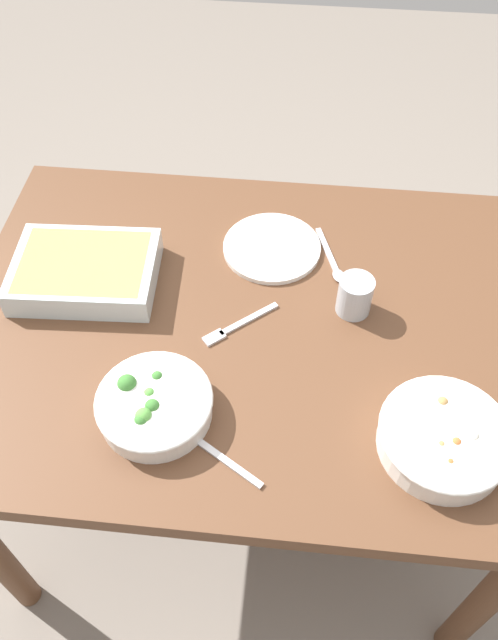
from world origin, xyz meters
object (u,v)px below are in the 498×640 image
(spoon_by_stew, at_px, (442,424))
(fork_on_table, at_px, (236,326))
(drink_cup, at_px, (355,297))
(broccoli_bowl, at_px, (154,405))
(baking_dish, at_px, (85,270))
(stew_bowl, at_px, (444,438))
(side_plate, at_px, (272,248))
(spoon_by_broccoli, at_px, (208,449))
(spoon_spare, at_px, (333,263))

(spoon_by_stew, bearing_deg, fork_on_table, -25.37)
(drink_cup, height_order, spoon_by_stew, drink_cup)
(broccoli_bowl, bearing_deg, baking_dish, -55.80)
(broccoli_bowl, distance_m, fork_on_table, 0.25)
(stew_bowl, xyz_separation_m, side_plate, (0.34, -0.46, -0.03))
(drink_cup, height_order, spoon_by_broccoli, drink_cup)
(baking_dish, xyz_separation_m, drink_cup, (-0.57, 0.02, 0.00))
(side_plate, height_order, spoon_by_stew, side_plate)
(fork_on_table, bearing_deg, stew_bowl, 149.43)
(side_plate, distance_m, fork_on_table, 0.24)
(spoon_spare, height_order, fork_on_table, spoon_spare)
(broccoli_bowl, bearing_deg, drink_cup, -141.19)
(baking_dish, height_order, spoon_by_stew, baking_dish)
(spoon_by_broccoli, bearing_deg, drink_cup, -125.46)
(fork_on_table, bearing_deg, spoon_by_broccoli, 86.81)
(broccoli_bowl, bearing_deg, side_plate, -111.71)
(drink_cup, bearing_deg, fork_on_table, 17.07)
(stew_bowl, height_order, spoon_by_stew, stew_bowl)
(stew_bowl, relative_size, spoon_by_stew, 1.32)
(drink_cup, xyz_separation_m, fork_on_table, (0.24, 0.07, -0.04))
(stew_bowl, distance_m, baking_dish, 0.80)
(broccoli_bowl, height_order, spoon_by_stew, broccoli_bowl)
(baking_dish, distance_m, spoon_by_stew, 0.79)
(drink_cup, height_order, spoon_spare, drink_cup)
(broccoli_bowl, relative_size, baking_dish, 0.69)
(drink_cup, distance_m, fork_on_table, 0.25)
(side_plate, height_order, spoon_by_broccoli, side_plate)
(spoon_by_stew, bearing_deg, stew_bowl, 81.47)
(side_plate, xyz_separation_m, spoon_by_stew, (-0.34, 0.42, -0.00))
(fork_on_table, bearing_deg, spoon_spare, -134.24)
(broccoli_bowl, relative_size, drink_cup, 2.52)
(baking_dish, bearing_deg, broccoli_bowl, 124.20)
(spoon_by_stew, xyz_separation_m, spoon_spare, (0.21, -0.39, 0.00))
(spoon_spare, bearing_deg, broccoli_bowl, 52.71)
(drink_cup, xyz_separation_m, side_plate, (0.18, -0.16, -0.03))
(spoon_by_broccoli, xyz_separation_m, spoon_spare, (-0.21, -0.48, 0.00))
(broccoli_bowl, distance_m, spoon_by_broccoli, 0.13)
(drink_cup, relative_size, spoon_by_stew, 0.48)
(spoon_by_broccoli, xyz_separation_m, fork_on_table, (-0.02, -0.28, -0.00))
(baking_dish, xyz_separation_m, spoon_spare, (-0.53, -0.11, -0.03))
(stew_bowl, relative_size, broccoli_bowl, 1.09)
(baking_dish, bearing_deg, spoon_by_broccoli, 130.23)
(spoon_by_stew, relative_size, spoon_spare, 1.02)
(baking_dish, bearing_deg, side_plate, -160.58)
(stew_bowl, xyz_separation_m, broccoli_bowl, (0.52, -0.02, -0.00))
(stew_bowl, relative_size, side_plate, 1.06)
(side_plate, bearing_deg, broccoli_bowl, 68.29)
(drink_cup, bearing_deg, spoon_by_broccoli, 54.54)
(drink_cup, distance_m, spoon_spare, 0.14)
(drink_cup, relative_size, spoon_spare, 0.50)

